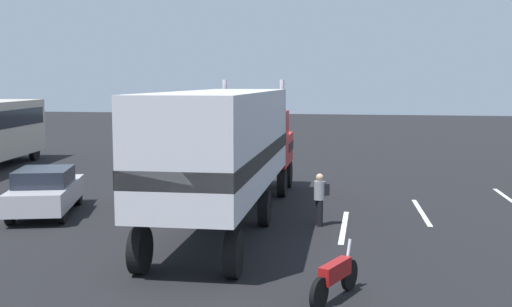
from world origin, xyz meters
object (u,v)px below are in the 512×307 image
(person_bystander, at_px, (320,197))
(motorcycle, at_px, (335,277))
(parked_car, at_px, (46,191))
(semi_truck, at_px, (230,144))

(person_bystander, xyz_separation_m, motorcycle, (-6.57, -0.86, -0.41))
(parked_car, bearing_deg, semi_truck, -91.94)
(motorcycle, bearing_deg, person_bystander, 7.48)
(person_bystander, distance_m, parked_car, 9.15)
(semi_truck, xyz_separation_m, person_bystander, (0.21, -2.79, -1.63))
(person_bystander, bearing_deg, parked_car, 90.00)
(parked_car, bearing_deg, person_bystander, -90.00)
(person_bystander, height_order, parked_car, person_bystander)
(semi_truck, bearing_deg, person_bystander, -85.59)
(semi_truck, distance_m, parked_car, 6.59)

